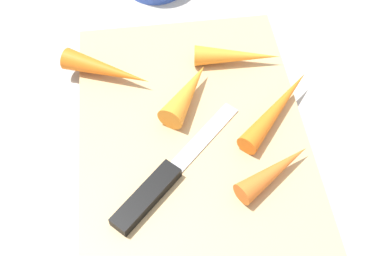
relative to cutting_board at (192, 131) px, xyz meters
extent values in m
plane|color=#ADA8A0|center=(0.00, 0.00, -0.01)|extent=(1.40, 1.40, 0.00)
cube|color=tan|center=(0.00, 0.00, 0.00)|extent=(0.36, 0.26, 0.01)
cube|color=#B7B7BC|center=(0.02, 0.01, 0.01)|extent=(0.09, 0.09, 0.00)
cube|color=black|center=(0.09, -0.06, 0.01)|extent=(0.08, 0.08, 0.01)
cone|color=orange|center=(0.08, 0.08, 0.02)|extent=(0.07, 0.09, 0.03)
cone|color=orange|center=(-0.01, 0.10, 0.02)|extent=(0.11, 0.11, 0.02)
cone|color=orange|center=(-0.09, 0.07, 0.02)|extent=(0.04, 0.11, 0.03)
cone|color=orange|center=(-0.09, -0.09, 0.02)|extent=(0.08, 0.11, 0.03)
cone|color=orange|center=(-0.04, 0.00, 0.02)|extent=(0.09, 0.08, 0.03)
camera|label=1|loc=(0.32, -0.04, 0.46)|focal=45.20mm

